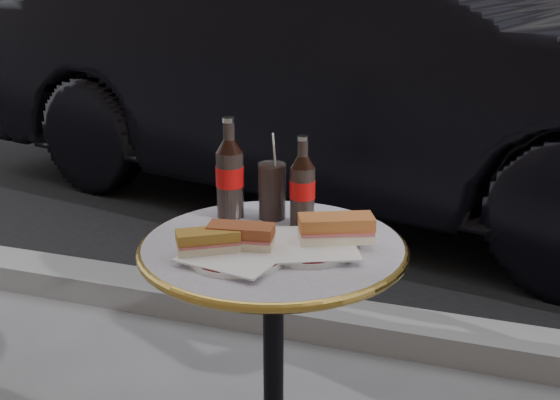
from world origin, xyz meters
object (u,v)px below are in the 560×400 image
(plate_right, at_px, (307,247))
(cola_glass, at_px, (272,191))
(bistro_table, at_px, (273,380))
(cola_bottle_left, at_px, (230,168))
(parked_car, at_px, (359,69))
(plate_left, at_px, (237,256))
(cola_bottle_right, at_px, (302,181))

(plate_right, relative_size, cola_glass, 1.56)
(bistro_table, xyz_separation_m, plate_right, (0.09, -0.01, 0.37))
(cola_bottle_left, height_order, cola_glass, cola_bottle_left)
(bistro_table, bearing_deg, plate_right, -8.50)
(cola_glass, bearing_deg, cola_bottle_left, -167.53)
(bistro_table, bearing_deg, parked_car, 98.30)
(plate_left, height_order, plate_right, same)
(cola_bottle_left, xyz_separation_m, parked_car, (-0.21, 2.38, -0.09))
(bistro_table, relative_size, parked_car, 0.16)
(plate_left, relative_size, parked_car, 0.05)
(bistro_table, distance_m, cola_bottle_left, 0.54)
(plate_right, height_order, cola_bottle_right, cola_bottle_right)
(bistro_table, xyz_separation_m, parked_car, (-0.37, 2.51, 0.41))
(plate_right, xyz_separation_m, cola_glass, (-0.14, 0.17, 0.07))
(bistro_table, height_order, cola_bottle_right, cola_bottle_right)
(bistro_table, height_order, cola_bottle_left, cola_bottle_left)
(cola_glass, bearing_deg, cola_bottle_right, -17.32)
(plate_left, relative_size, cola_bottle_left, 0.84)
(bistro_table, bearing_deg, cola_bottle_right, 76.71)
(bistro_table, xyz_separation_m, cola_bottle_left, (-0.16, 0.13, 0.49))
(plate_right, bearing_deg, plate_left, -141.91)
(cola_bottle_right, bearing_deg, cola_bottle_left, 178.70)
(plate_left, height_order, cola_glass, cola_glass)
(cola_glass, height_order, parked_car, parked_car)
(cola_glass, bearing_deg, bistro_table, -69.90)
(cola_bottle_left, distance_m, cola_glass, 0.12)
(plate_left, distance_m, cola_bottle_left, 0.30)
(bistro_table, distance_m, plate_right, 0.38)
(plate_left, xyz_separation_m, cola_bottle_left, (-0.12, 0.25, 0.12))
(cola_bottle_right, xyz_separation_m, parked_car, (-0.40, 2.38, -0.07))
(cola_bottle_left, bearing_deg, plate_left, -64.36)
(cola_glass, relative_size, parked_car, 0.03)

